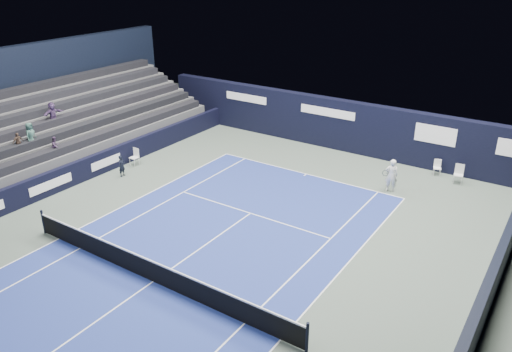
{
  "coord_description": "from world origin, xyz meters",
  "views": [
    {
      "loc": [
        11.58,
        -10.55,
        10.99
      ],
      "look_at": [
        -0.55,
        7.68,
        1.3
      ],
      "focal_mm": 35.0,
      "sensor_mm": 36.0,
      "label": 1
    }
  ],
  "objects_px": {
    "folding_chair_back_b": "(459,172)",
    "tennis_player": "(391,175)",
    "folding_chair_back_a": "(438,164)",
    "line_judge_chair": "(135,155)",
    "tennis_net": "(152,270)"
  },
  "relations": [
    {
      "from": "folding_chair_back_a",
      "to": "folding_chair_back_b",
      "type": "bearing_deg",
      "value": -43.75
    },
    {
      "from": "folding_chair_back_a",
      "to": "tennis_net",
      "type": "bearing_deg",
      "value": -131.38
    },
    {
      "from": "tennis_net",
      "to": "tennis_player",
      "type": "relative_size",
      "value": 7.48
    },
    {
      "from": "tennis_net",
      "to": "tennis_player",
      "type": "bearing_deg",
      "value": 69.82
    },
    {
      "from": "tennis_net",
      "to": "folding_chair_back_a",
      "type": "bearing_deg",
      "value": 69.46
    },
    {
      "from": "folding_chair_back_b",
      "to": "tennis_player",
      "type": "relative_size",
      "value": 0.6
    },
    {
      "from": "folding_chair_back_a",
      "to": "tennis_net",
      "type": "xyz_separation_m",
      "value": [
        -5.93,
        -15.83,
        -0.07
      ]
    },
    {
      "from": "line_judge_chair",
      "to": "folding_chair_back_b",
      "type": "bearing_deg",
      "value": 25.42
    },
    {
      "from": "folding_chair_back_a",
      "to": "line_judge_chair",
      "type": "xyz_separation_m",
      "value": [
        -14.76,
        -8.16,
        -0.02
      ]
    },
    {
      "from": "folding_chair_back_a",
      "to": "tennis_net",
      "type": "distance_m",
      "value": 16.9
    },
    {
      "from": "folding_chair_back_b",
      "to": "tennis_player",
      "type": "distance_m",
      "value": 3.95
    },
    {
      "from": "folding_chair_back_a",
      "to": "line_judge_chair",
      "type": "distance_m",
      "value": 16.87
    },
    {
      "from": "folding_chair_back_b",
      "to": "line_judge_chair",
      "type": "height_order",
      "value": "folding_chair_back_b"
    },
    {
      "from": "folding_chair_back_b",
      "to": "folding_chair_back_a",
      "type": "bearing_deg",
      "value": 148.18
    },
    {
      "from": "line_judge_chair",
      "to": "tennis_player",
      "type": "height_order",
      "value": "tennis_player"
    }
  ]
}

